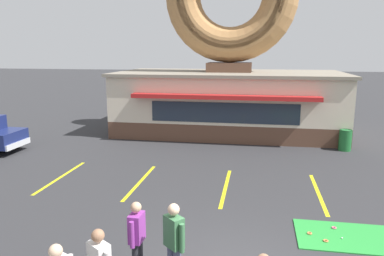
{
  "coord_description": "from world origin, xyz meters",
  "views": [
    {
      "loc": [
        0.33,
        -6.94,
        4.52
      ],
      "look_at": [
        -1.78,
        5.0,
        2.0
      ],
      "focal_mm": 35.0,
      "sensor_mm": 36.0,
      "label": 1
    }
  ],
  "objects": [
    {
      "name": "pedestrian_beanie_man",
      "position": [
        -1.15,
        -0.57,
        0.96
      ],
      "size": [
        0.47,
        0.43,
        1.72
      ],
      "color": "#474C66",
      "rests_on": "ground"
    },
    {
      "name": "putting_mat",
      "position": [
        3.18,
        2.07,
        0.01
      ],
      "size": [
        3.58,
        1.58,
        0.03
      ],
      "primitive_type": "cube",
      "color": "green",
      "rests_on": "ground"
    },
    {
      "name": "mini_donut_near_left",
      "position": [
        2.38,
        2.46,
        0.05
      ],
      "size": [
        0.13,
        0.13,
        0.04
      ],
      "primitive_type": "torus",
      "color": "#D8667F",
      "rests_on": "putting_mat"
    },
    {
      "name": "parking_stripe_far_left",
      "position": [
        -6.63,
        5.0,
        0.0
      ],
      "size": [
        0.12,
        3.6,
        0.01
      ],
      "primitive_type": "cube",
      "color": "yellow",
      "rests_on": "ground"
    },
    {
      "name": "donut_shop_building",
      "position": [
        -1.27,
        13.94,
        3.74
      ],
      "size": [
        12.3,
        6.75,
        10.96
      ],
      "color": "brown",
      "rests_on": "ground"
    },
    {
      "name": "parking_stripe_mid_left",
      "position": [
        -0.63,
        5.0,
        0.0
      ],
      "size": [
        0.12,
        3.6,
        0.01
      ],
      "primitive_type": "cube",
      "color": "yellow",
      "rests_on": "ground"
    },
    {
      "name": "parking_stripe_left",
      "position": [
        -3.63,
        5.0,
        0.0
      ],
      "size": [
        0.12,
        3.6,
        0.01
      ],
      "primitive_type": "cube",
      "color": "yellow",
      "rests_on": "ground"
    },
    {
      "name": "parking_stripe_centre",
      "position": [
        2.37,
        5.0,
        0.0
      ],
      "size": [
        0.12,
        3.6,
        0.01
      ],
      "primitive_type": "cube",
      "color": "yellow",
      "rests_on": "ground"
    },
    {
      "name": "trash_bin",
      "position": [
        4.35,
        10.71,
        0.5
      ],
      "size": [
        0.57,
        0.57,
        0.97
      ],
      "color": "#1E662D",
      "rests_on": "ground"
    },
    {
      "name": "mini_donut_mid_left",
      "position": [
        2.06,
        1.72,
        0.05
      ],
      "size": [
        0.13,
        0.13,
        0.04
      ],
      "primitive_type": "torus",
      "color": "#D17F47",
      "rests_on": "putting_mat"
    },
    {
      "name": "golf_ball",
      "position": [
        2.47,
        1.92,
        0.05
      ],
      "size": [
        0.04,
        0.04,
        0.04
      ],
      "primitive_type": "sphere",
      "color": "white",
      "rests_on": "putting_mat"
    },
    {
      "name": "pedestrian_hooded_kid",
      "position": [
        -1.94,
        -0.4,
        0.9
      ],
      "size": [
        0.26,
        0.6,
        1.62
      ],
      "color": "#232328",
      "rests_on": "ground"
    },
    {
      "name": "mini_donut_mid_centre",
      "position": [
        1.72,
        2.04,
        0.05
      ],
      "size": [
        0.13,
        0.13,
        0.04
      ],
      "primitive_type": "torus",
      "color": "#D17F47",
      "rests_on": "putting_mat"
    }
  ]
}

